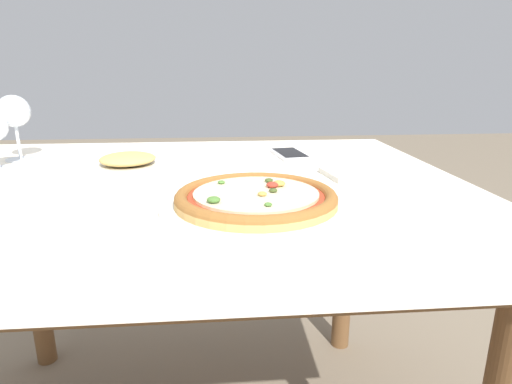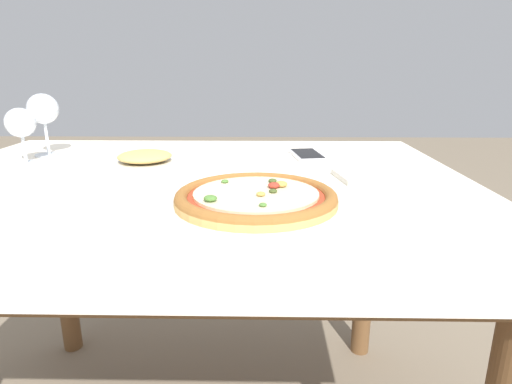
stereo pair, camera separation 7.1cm
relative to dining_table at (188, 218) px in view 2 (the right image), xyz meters
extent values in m
cube|color=brown|center=(0.00, 0.00, 0.06)|extent=(1.11, 0.90, 0.04)
cube|color=white|center=(0.00, 0.00, 0.08)|extent=(1.21, 1.00, 0.01)
cylinder|color=brown|center=(-0.49, 0.39, -0.29)|extent=(0.06, 0.06, 0.66)
cylinder|color=brown|center=(0.49, 0.39, -0.29)|extent=(0.06, 0.06, 0.66)
cylinder|color=white|center=(0.15, -0.19, 0.09)|extent=(0.32, 0.32, 0.01)
cylinder|color=tan|center=(0.15, -0.19, 0.10)|extent=(0.27, 0.27, 0.01)
torus|color=#935B28|center=(0.15, -0.19, 0.11)|extent=(0.27, 0.27, 0.02)
cylinder|color=#BC381E|center=(0.15, -0.19, 0.11)|extent=(0.23, 0.23, 0.00)
cylinder|color=beige|center=(0.15, -0.19, 0.11)|extent=(0.21, 0.21, 0.00)
ellipsoid|color=#4C7A33|center=(0.09, -0.13, 0.12)|extent=(0.01, 0.01, 0.01)
ellipsoid|color=#425123|center=(0.18, -0.12, 0.12)|extent=(0.02, 0.02, 0.01)
ellipsoid|color=#BC9342|center=(0.19, -0.15, 0.12)|extent=(0.02, 0.02, 0.01)
ellipsoid|color=#4C7A33|center=(0.16, -0.26, 0.12)|extent=(0.01, 0.01, 0.01)
ellipsoid|color=#BC9342|center=(0.16, -0.21, 0.12)|extent=(0.01, 0.01, 0.01)
ellipsoid|color=#A83323|center=(0.18, -0.16, 0.12)|extent=(0.02, 0.02, 0.01)
ellipsoid|color=#425123|center=(0.18, -0.19, 0.12)|extent=(0.01, 0.01, 0.01)
ellipsoid|color=#4C7A33|center=(0.08, -0.24, 0.12)|extent=(0.02, 0.02, 0.01)
cylinder|color=silver|center=(-0.42, 0.15, 0.09)|extent=(0.07, 0.07, 0.00)
cylinder|color=silver|center=(-0.42, 0.15, 0.12)|extent=(0.01, 0.01, 0.07)
sphere|color=silver|center=(-0.42, 0.15, 0.19)|extent=(0.07, 0.07, 0.07)
cylinder|color=silver|center=(-0.42, 0.26, 0.09)|extent=(0.07, 0.07, 0.00)
cylinder|color=silver|center=(-0.42, 0.26, 0.13)|extent=(0.01, 0.01, 0.09)
sphere|color=silver|center=(-0.42, 0.26, 0.21)|extent=(0.08, 0.08, 0.08)
cube|color=white|center=(0.28, 0.25, 0.09)|extent=(0.09, 0.15, 0.01)
cube|color=black|center=(0.28, 0.25, 0.09)|extent=(0.08, 0.14, 0.00)
cylinder|color=white|center=(-0.12, 0.14, 0.09)|extent=(0.22, 0.22, 0.01)
ellipsoid|color=tan|center=(-0.12, 0.14, 0.11)|extent=(0.13, 0.13, 0.03)
cube|color=silver|center=(0.40, 0.02, 0.09)|extent=(0.17, 0.13, 0.01)
camera|label=1|loc=(0.09, -0.87, 0.31)|focal=30.00mm
camera|label=2|loc=(0.16, -0.87, 0.31)|focal=30.00mm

